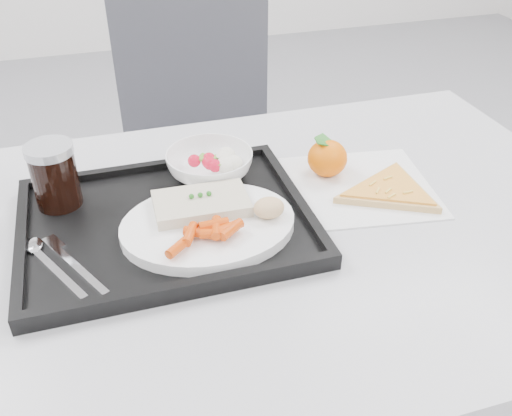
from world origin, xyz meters
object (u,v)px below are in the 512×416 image
(chair, at_px, (204,145))
(tangerine, at_px, (327,158))
(table, at_px, (261,258))
(pizza_slice, at_px, (390,190))
(salad_bowl, at_px, (210,165))
(dinner_plate, at_px, (208,225))
(cola_glass, at_px, (54,174))
(tray, at_px, (166,223))

(chair, bearing_deg, tangerine, -78.80)
(table, height_order, pizza_slice, pizza_slice)
(chair, xyz_separation_m, salad_bowl, (-0.10, -0.54, 0.25))
(dinner_plate, bearing_deg, cola_glass, 146.62)
(dinner_plate, relative_size, cola_glass, 2.50)
(salad_bowl, distance_m, tangerine, 0.21)
(tray, distance_m, pizza_slice, 0.39)
(chair, relative_size, dinner_plate, 3.44)
(dinner_plate, distance_m, cola_glass, 0.26)
(salad_bowl, height_order, pizza_slice, salad_bowl)
(table, xyz_separation_m, salad_bowl, (-0.05, 0.15, 0.11))
(table, xyz_separation_m, chair, (0.05, 0.69, -0.15))
(table, bearing_deg, cola_glass, 155.90)
(cola_glass, bearing_deg, tangerine, -2.34)
(table, bearing_deg, salad_bowl, 108.23)
(salad_bowl, bearing_deg, pizza_slice, -24.00)
(salad_bowl, height_order, cola_glass, cola_glass)
(dinner_plate, xyz_separation_m, pizza_slice, (0.33, 0.03, -0.01))
(dinner_plate, relative_size, tangerine, 3.56)
(cola_glass, bearing_deg, tray, -31.70)
(chair, bearing_deg, dinner_plate, -100.95)
(dinner_plate, height_order, pizza_slice, dinner_plate)
(tray, height_order, salad_bowl, salad_bowl)
(dinner_plate, bearing_deg, tray, 142.37)
(table, xyz_separation_m, tray, (-0.15, 0.04, 0.08))
(cola_glass, bearing_deg, pizza_slice, -11.99)
(chair, height_order, cola_glass, chair)
(tray, distance_m, cola_glass, 0.20)
(tray, xyz_separation_m, cola_glass, (-0.16, 0.10, 0.06))
(dinner_plate, relative_size, pizza_slice, 1.25)
(table, height_order, chair, chair)
(table, distance_m, chair, 0.71)
(chair, height_order, dinner_plate, chair)
(dinner_plate, height_order, salad_bowl, salad_bowl)
(salad_bowl, xyz_separation_m, pizza_slice, (0.29, -0.13, -0.03))
(cola_glass, bearing_deg, table, -24.10)
(chair, xyz_separation_m, tangerine, (0.11, -0.57, 0.25))
(tray, relative_size, salad_bowl, 2.96)
(salad_bowl, distance_m, cola_glass, 0.26)
(chair, relative_size, pizza_slice, 4.32)
(pizza_slice, bearing_deg, salad_bowl, 156.00)
(tray, xyz_separation_m, tangerine, (0.31, 0.08, 0.03))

